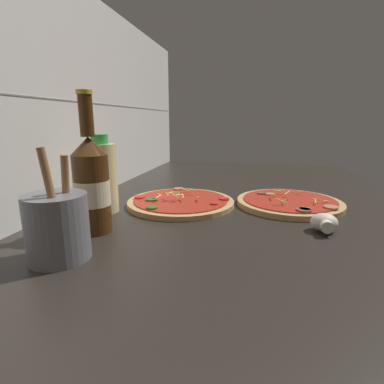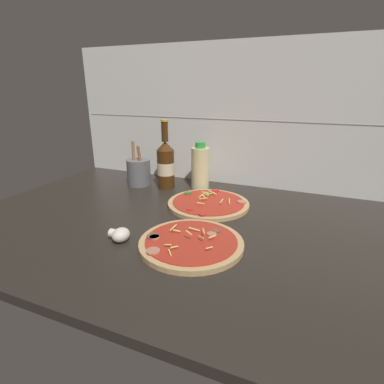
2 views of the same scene
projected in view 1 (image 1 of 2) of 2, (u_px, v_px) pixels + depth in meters
counter_slab at (243, 207)px, 84.75cm from camera, size 160.00×90.00×2.50cm
tile_backsplash at (90, 103)px, 87.32cm from camera, size 160.00×1.13×60.00cm
pizza_near at (289, 202)px, 81.21cm from camera, size 27.96×27.96×4.48cm
pizza_far at (181, 202)px, 81.97cm from camera, size 29.01×29.01×4.04cm
beer_bottle at (91, 184)px, 60.17cm from camera, size 7.16×7.16×28.14cm
oil_bottle at (102, 177)px, 74.18cm from camera, size 7.45×7.45×19.33cm
mushroom_left at (324, 223)px, 61.90cm from camera, size 5.78×5.50×3.85cm
utensil_crock at (58, 226)px, 48.97cm from camera, size 10.03×10.03×18.80cm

